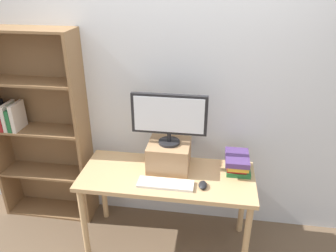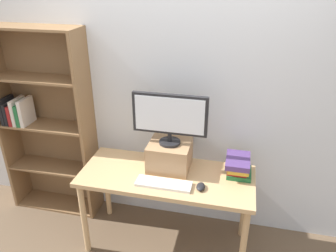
{
  "view_description": "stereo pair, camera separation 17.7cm",
  "coord_description": "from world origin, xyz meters",
  "px_view_note": "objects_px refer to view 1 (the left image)",
  "views": [
    {
      "loc": [
        0.33,
        -2.16,
        2.21
      ],
      "look_at": [
        0.0,
        0.04,
        1.13
      ],
      "focal_mm": 35.0,
      "sensor_mm": 36.0,
      "label": 1
    },
    {
      "loc": [
        0.51,
        -2.13,
        2.21
      ],
      "look_at": [
        0.0,
        0.04,
        1.13
      ],
      "focal_mm": 35.0,
      "sensor_mm": 36.0,
      "label": 2
    }
  ],
  "objects_px": {
    "desk": "(167,183)",
    "computer_monitor": "(169,117)",
    "bookshelf_unit": "(37,127)",
    "keyboard": "(166,184)",
    "riser_box": "(169,155)",
    "book_stack": "(237,163)",
    "computer_mouse": "(203,185)"
  },
  "relations": [
    {
      "from": "desk",
      "to": "computer_monitor",
      "type": "bearing_deg",
      "value": 89.31
    },
    {
      "from": "desk",
      "to": "bookshelf_unit",
      "type": "bearing_deg",
      "value": 166.72
    },
    {
      "from": "desk",
      "to": "keyboard",
      "type": "distance_m",
      "value": 0.17
    },
    {
      "from": "riser_box",
      "to": "computer_monitor",
      "type": "height_order",
      "value": "computer_monitor"
    },
    {
      "from": "bookshelf_unit",
      "to": "keyboard",
      "type": "distance_m",
      "value": 1.33
    },
    {
      "from": "book_stack",
      "to": "bookshelf_unit",
      "type": "bearing_deg",
      "value": 174.85
    },
    {
      "from": "computer_monitor",
      "to": "computer_mouse",
      "type": "xyz_separation_m",
      "value": [
        0.29,
        -0.23,
        -0.44
      ]
    },
    {
      "from": "keyboard",
      "to": "book_stack",
      "type": "xyz_separation_m",
      "value": [
        0.54,
        0.27,
        0.07
      ]
    },
    {
      "from": "riser_box",
      "to": "computer_mouse",
      "type": "relative_size",
      "value": 3.22
    },
    {
      "from": "keyboard",
      "to": "computer_mouse",
      "type": "xyz_separation_m",
      "value": [
        0.28,
        0.02,
        0.01
      ]
    },
    {
      "from": "riser_box",
      "to": "book_stack",
      "type": "relative_size",
      "value": 1.22
    },
    {
      "from": "desk",
      "to": "bookshelf_unit",
      "type": "height_order",
      "value": "bookshelf_unit"
    },
    {
      "from": "bookshelf_unit",
      "to": "keyboard",
      "type": "bearing_deg",
      "value": -19.26
    },
    {
      "from": "desk",
      "to": "keyboard",
      "type": "relative_size",
      "value": 3.26
    },
    {
      "from": "desk",
      "to": "book_stack",
      "type": "height_order",
      "value": "book_stack"
    },
    {
      "from": "bookshelf_unit",
      "to": "riser_box",
      "type": "bearing_deg",
      "value": -8.28
    },
    {
      "from": "riser_box",
      "to": "keyboard",
      "type": "distance_m",
      "value": 0.27
    },
    {
      "from": "desk",
      "to": "bookshelf_unit",
      "type": "distance_m",
      "value": 1.3
    },
    {
      "from": "desk",
      "to": "computer_monitor",
      "type": "distance_m",
      "value": 0.56
    },
    {
      "from": "computer_monitor",
      "to": "computer_mouse",
      "type": "bearing_deg",
      "value": -38.95
    },
    {
      "from": "desk",
      "to": "riser_box",
      "type": "distance_m",
      "value": 0.23
    },
    {
      "from": "desk",
      "to": "riser_box",
      "type": "bearing_deg",
      "value": 89.32
    },
    {
      "from": "book_stack",
      "to": "computer_mouse",
      "type": "bearing_deg",
      "value": -135.6
    },
    {
      "from": "computer_mouse",
      "to": "book_stack",
      "type": "relative_size",
      "value": 0.38
    },
    {
      "from": "computer_mouse",
      "to": "book_stack",
      "type": "distance_m",
      "value": 0.37
    },
    {
      "from": "bookshelf_unit",
      "to": "computer_mouse",
      "type": "bearing_deg",
      "value": -15.26
    },
    {
      "from": "computer_mouse",
      "to": "bookshelf_unit",
      "type": "bearing_deg",
      "value": 164.74
    },
    {
      "from": "riser_box",
      "to": "computer_mouse",
      "type": "distance_m",
      "value": 0.39
    },
    {
      "from": "bookshelf_unit",
      "to": "book_stack",
      "type": "height_order",
      "value": "bookshelf_unit"
    },
    {
      "from": "keyboard",
      "to": "book_stack",
      "type": "relative_size",
      "value": 1.56
    },
    {
      "from": "bookshelf_unit",
      "to": "riser_box",
      "type": "distance_m",
      "value": 1.25
    },
    {
      "from": "bookshelf_unit",
      "to": "keyboard",
      "type": "relative_size",
      "value": 4.2
    }
  ]
}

